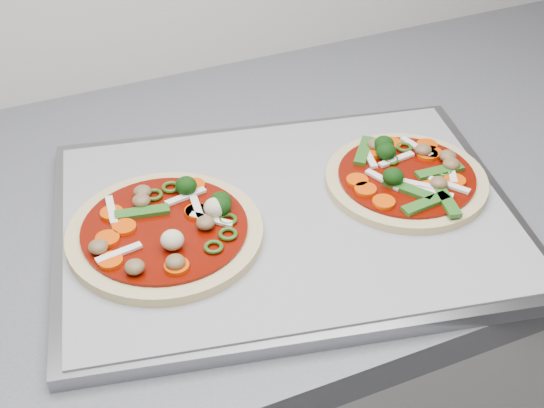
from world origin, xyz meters
name	(u,v)px	position (x,y,z in m)	size (l,w,h in m)	color
baking_tray	(287,219)	(0.60, 1.22, 0.91)	(0.50, 0.37, 0.02)	gray
parchment	(287,213)	(0.60, 1.22, 0.92)	(0.48, 0.35, 0.00)	#A09FA5
pizza_left	(167,230)	(0.47, 1.23, 0.93)	(0.26, 0.26, 0.03)	tan
pizza_right	(407,176)	(0.75, 1.21, 0.93)	(0.19, 0.19, 0.03)	tan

